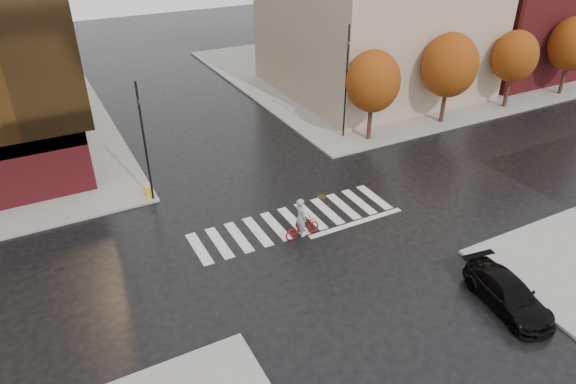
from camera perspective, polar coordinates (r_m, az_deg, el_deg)
name	(u,v)px	position (r m, az deg, el deg)	size (l,w,h in m)	color
ground	(298,225)	(28.21, 1.09, -3.73)	(120.00, 120.00, 0.00)	black
sidewalk_ne	(378,70)	(54.87, 10.00, 13.25)	(30.00, 30.00, 0.15)	gray
crosswalk	(293,221)	(28.57, 0.61, -3.23)	(12.00, 3.00, 0.01)	silver
tree_ne_a	(373,81)	(36.87, 9.44, 12.02)	(3.80, 3.80, 6.50)	#301F15
tree_ne_b	(450,65)	(41.28, 17.53, 13.27)	(4.20, 4.20, 6.89)	#301F15
tree_ne_c	(515,57)	(46.44, 23.91, 13.60)	(3.60, 3.60, 6.31)	#301F15
tree_ne_d	(573,44)	(51.93, 29.08, 14.17)	(4.00, 4.00, 6.70)	#301F15
sedan	(508,294)	(24.74, 23.25, -10.34)	(1.88, 4.63, 1.34)	black
cyclist	(302,224)	(26.91, 1.52, -3.56)	(2.11, 0.86, 2.34)	maroon
traffic_light_nw	(144,136)	(29.55, -15.75, 6.06)	(0.18, 0.15, 7.15)	black
traffic_light_ne	(347,74)	(36.91, 6.53, 12.89)	(0.19, 0.22, 8.07)	black
fire_hydrant	(148,192)	(31.30, -15.28, 0.05)	(0.27, 0.27, 0.77)	yellow
manhole	(322,197)	(30.85, 3.80, -0.53)	(0.55, 0.55, 0.01)	#423517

